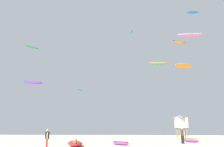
# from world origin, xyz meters

# --- Properties ---
(person_foreground) EXTENTS (0.36, 0.49, 1.58)m
(person_foreground) POSITION_xyz_m (-3.86, 5.23, 0.92)
(person_foreground) COLOR #B21E23
(person_foreground) RESTS_ON ground
(person_midground) EXTENTS (0.47, 0.42, 1.77)m
(person_midground) POSITION_xyz_m (8.78, 13.95, 1.03)
(person_midground) COLOR black
(person_midground) RESTS_ON ground
(kite_grounded_near) EXTENTS (2.06, 3.20, 0.37)m
(kite_grounded_near) POSITION_xyz_m (10.47, 17.64, 0.18)
(kite_grounded_near) COLOR purple
(kite_grounded_near) RESTS_ON ground
(kite_grounded_mid) EXTENTS (2.49, 5.18, 0.65)m
(kite_grounded_mid) POSITION_xyz_m (-2.26, 8.40, 0.29)
(kite_grounded_mid) COLOR red
(kite_grounded_mid) RESTS_ON ground
(kite_grounded_far) EXTENTS (2.44, 2.97, 0.36)m
(kite_grounded_far) POSITION_xyz_m (1.88, 11.11, 0.18)
(kite_grounded_far) COLOR purple
(kite_grounded_far) RESTS_ON ground
(lifeguard_tower) EXTENTS (2.30, 2.30, 4.15)m
(lifeguard_tower) POSITION_xyz_m (11.41, 28.82, 3.05)
(lifeguard_tower) COLOR #8C704C
(lifeguard_tower) RESTS_ON ground
(kite_aloft_0) EXTENTS (4.35, 3.38, 0.91)m
(kite_aloft_0) POSITION_xyz_m (14.06, 38.70, 21.44)
(kite_aloft_0) COLOR orange
(kite_aloft_1) EXTENTS (4.38, 1.36, 0.69)m
(kite_aloft_1) POSITION_xyz_m (12.62, 22.35, 16.56)
(kite_aloft_1) COLOR #E5598C
(kite_aloft_3) EXTENTS (1.25, 2.11, 0.34)m
(kite_aloft_3) POSITION_xyz_m (-8.51, 35.03, 9.88)
(kite_aloft_3) COLOR #19B29E
(kite_aloft_4) EXTENTS (0.79, 2.31, 0.53)m
(kite_aloft_4) POSITION_xyz_m (2.99, 36.88, 23.90)
(kite_aloft_4) COLOR #19B29E
(kite_aloft_5) EXTENTS (3.05, 1.91, 0.73)m
(kite_aloft_5) POSITION_xyz_m (11.02, 21.52, 11.19)
(kite_aloft_5) COLOR orange
(kite_aloft_6) EXTENTS (3.99, 1.56, 0.75)m
(kite_aloft_6) POSITION_xyz_m (8.19, 31.80, 14.55)
(kite_aloft_6) COLOR green
(kite_aloft_7) EXTENTS (2.50, 2.82, 0.55)m
(kite_aloft_7) POSITION_xyz_m (-17.25, 29.02, 17.91)
(kite_aloft_7) COLOR green
(kite_aloft_8) EXTENTS (2.75, 1.13, 0.56)m
(kite_aloft_8) POSITION_xyz_m (16.56, 34.58, 26.90)
(kite_aloft_8) COLOR blue
(kite_aloft_9) EXTENTS (4.08, 3.32, 0.94)m
(kite_aloft_9) POSITION_xyz_m (-18.54, 33.71, 11.58)
(kite_aloft_9) COLOR purple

